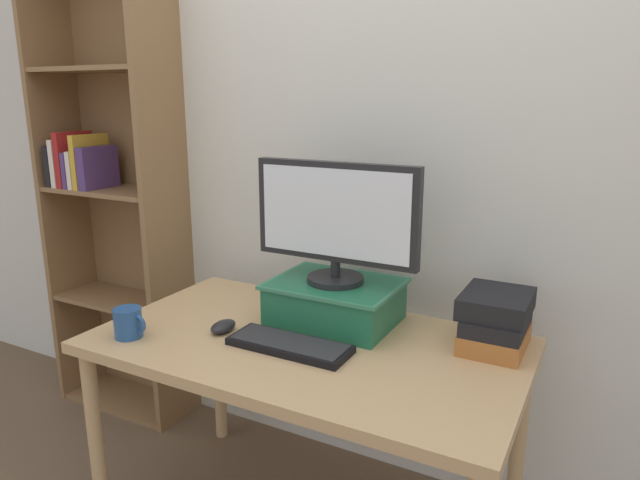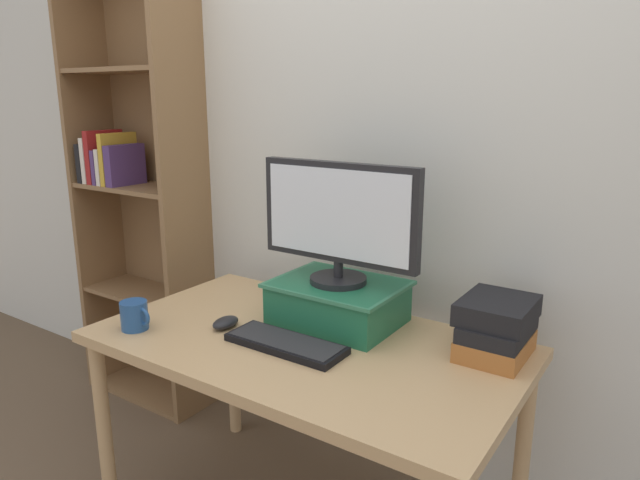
# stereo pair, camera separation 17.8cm
# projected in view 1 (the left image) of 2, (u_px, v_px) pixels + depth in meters

# --- Properties ---
(back_wall) EXTENTS (7.00, 0.08, 2.60)m
(back_wall) POSITION_uv_depth(u_px,v_px,m) (375.00, 143.00, 2.11)
(back_wall) COLOR silver
(back_wall) RESTS_ON ground_plane
(desk) EXTENTS (1.34, 0.75, 0.72)m
(desk) POSITION_uv_depth(u_px,v_px,m) (306.00, 362.00, 1.82)
(desk) COLOR tan
(desk) RESTS_ON ground_plane
(bookshelf_unit) EXTENTS (0.67, 0.28, 2.09)m
(bookshelf_unit) POSITION_uv_depth(u_px,v_px,m) (113.00, 188.00, 2.60)
(bookshelf_unit) COLOR olive
(bookshelf_unit) RESTS_ON ground_plane
(riser_box) EXTENTS (0.43, 0.33, 0.14)m
(riser_box) POSITION_uv_depth(u_px,v_px,m) (335.00, 300.00, 1.93)
(riser_box) COLOR #1E6642
(riser_box) RESTS_ON desk
(computer_monitor) EXTENTS (0.57, 0.19, 0.40)m
(computer_monitor) POSITION_uv_depth(u_px,v_px,m) (336.00, 219.00, 1.86)
(computer_monitor) COLOR black
(computer_monitor) RESTS_ON riser_box
(keyboard) EXTENTS (0.38, 0.14, 0.02)m
(keyboard) POSITION_uv_depth(u_px,v_px,m) (290.00, 345.00, 1.74)
(keyboard) COLOR black
(keyboard) RESTS_ON desk
(computer_mouse) EXTENTS (0.06, 0.10, 0.04)m
(computer_mouse) POSITION_uv_depth(u_px,v_px,m) (223.00, 326.00, 1.86)
(computer_mouse) COLOR black
(computer_mouse) RESTS_ON desk
(book_stack) EXTENTS (0.20, 0.25, 0.17)m
(book_stack) POSITION_uv_depth(u_px,v_px,m) (496.00, 320.00, 1.74)
(book_stack) COLOR #AD662D
(book_stack) RESTS_ON desk
(coffee_mug) EXTENTS (0.12, 0.09, 0.10)m
(coffee_mug) POSITION_uv_depth(u_px,v_px,m) (129.00, 323.00, 1.81)
(coffee_mug) COLOR #234C84
(coffee_mug) RESTS_ON desk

